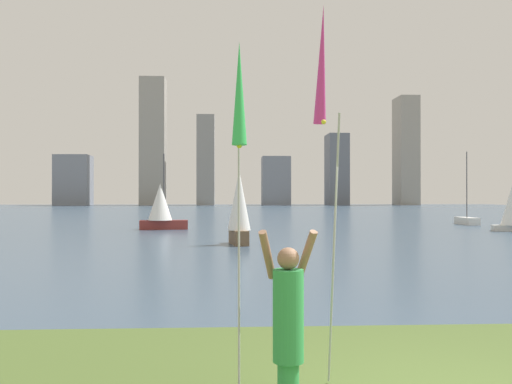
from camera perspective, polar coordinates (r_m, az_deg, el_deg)
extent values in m
cube|color=#384C60|center=(67.25, -0.84, -2.27)|extent=(120.00, 116.73, 0.12)
cube|color=#232D14|center=(9.38, 12.17, -14.02)|extent=(120.00, 0.70, 0.02)
cylinder|color=green|center=(6.01, 3.50, -19.66)|extent=(0.23, 0.23, 0.41)
cylinder|color=green|center=(5.82, 3.49, -13.15)|extent=(0.33, 0.33, 0.98)
sphere|color=#936B51|center=(5.71, 3.49, -7.16)|extent=(0.24, 0.24, 0.24)
cylinder|color=#936B51|center=(5.83, 1.24, -6.79)|extent=(0.24, 0.38, 0.57)
cylinder|color=#936B51|center=(5.87, 5.43, -6.74)|extent=(0.24, 0.38, 0.57)
cylinder|color=#B2B2B7|center=(5.86, -1.85, -8.49)|extent=(0.02, 0.18, 2.72)
cone|color=green|center=(5.72, -1.81, 10.64)|extent=(0.16, 0.22, 1.12)
sphere|color=yellow|center=(5.67, -1.82, 5.04)|extent=(0.06, 0.06, 0.06)
cylinder|color=#B2B2B7|center=(5.95, 8.37, -6.59)|extent=(0.02, 0.65, 3.04)
cone|color=#D83399|center=(6.87, 7.07, 13.36)|extent=(0.16, 0.45, 1.46)
sphere|color=yellow|center=(6.59, 7.30, 7.50)|extent=(0.06, 0.06, 0.06)
cube|color=silver|center=(42.62, 21.77, -2.91)|extent=(0.95, 2.45, 0.53)
cylinder|color=#47474C|center=(42.58, 21.76, 0.76)|extent=(0.07, 0.07, 4.93)
cube|color=maroon|center=(34.40, -9.91, -3.50)|extent=(3.08, 0.89, 0.59)
cylinder|color=#47474C|center=(34.36, -9.90, 0.54)|extent=(0.09, 0.09, 4.26)
cone|color=white|center=(34.36, -10.28, -1.03)|extent=(1.68, 1.68, 2.37)
cube|color=brown|center=(23.68, -1.89, -4.87)|extent=(0.89, 2.10, 0.65)
cylinder|color=silver|center=(23.61, -1.89, 1.18)|extent=(0.06, 0.06, 4.35)
cone|color=white|center=(23.46, -1.83, -0.86)|extent=(1.15, 1.15, 2.67)
cone|color=white|center=(35.90, 25.89, -1.27)|extent=(1.59, 1.59, 2.46)
cube|color=gray|center=(120.06, -19.08, 1.20)|extent=(7.15, 5.83, 10.79)
cube|color=gray|center=(117.80, -11.03, 5.34)|extent=(5.40, 4.76, 27.69)
cube|color=gray|center=(116.66, -5.41, 3.39)|extent=(3.80, 5.85, 19.58)
cube|color=gray|center=(117.05, 2.15, 1.20)|extent=(6.17, 5.55, 10.69)
cube|color=slate|center=(120.00, 8.70, 2.39)|extent=(4.45, 6.77, 15.81)
cube|color=gray|center=(123.84, 15.85, 4.25)|extent=(4.32, 6.59, 24.18)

